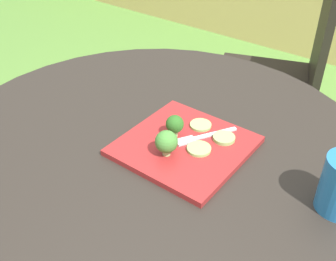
% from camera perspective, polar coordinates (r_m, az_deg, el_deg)
% --- Properties ---
extents(patio_table, '(1.06, 1.06, 0.72)m').
position_cam_1_polar(patio_table, '(1.09, -2.03, -10.45)').
color(patio_table, '#28231E').
rests_on(patio_table, ground_plane).
extents(patio_chair, '(0.56, 0.56, 0.90)m').
position_cam_1_polar(patio_chair, '(1.81, 16.76, 8.82)').
color(patio_chair, black).
rests_on(patio_chair, ground_plane).
extents(salad_plate, '(0.27, 0.27, 0.01)m').
position_cam_1_polar(salad_plate, '(0.93, 2.36, -2.18)').
color(salad_plate, maroon).
rests_on(salad_plate, patio_table).
extents(fork, '(0.09, 0.14, 0.00)m').
position_cam_1_polar(fork, '(0.94, 4.69, -0.93)').
color(fork, silver).
rests_on(fork, salad_plate).
extents(broccoli_floret_0, '(0.04, 0.04, 0.06)m').
position_cam_1_polar(broccoli_floret_0, '(0.92, 0.97, 0.87)').
color(broccoli_floret_0, '#99B770').
rests_on(broccoli_floret_0, salad_plate).
extents(broccoli_floret_1, '(0.05, 0.05, 0.06)m').
position_cam_1_polar(broccoli_floret_1, '(0.87, -0.23, -1.64)').
color(broccoli_floret_1, '#99B770').
rests_on(broccoli_floret_1, salad_plate).
extents(cucumber_slice_0, '(0.05, 0.05, 0.01)m').
position_cam_1_polar(cucumber_slice_0, '(0.94, 7.96, -1.05)').
color(cucumber_slice_0, '#8EB766').
rests_on(cucumber_slice_0, salad_plate).
extents(cucumber_slice_1, '(0.05, 0.05, 0.01)m').
position_cam_1_polar(cucumber_slice_1, '(0.90, 4.42, -2.60)').
color(cucumber_slice_1, '#8EB766').
rests_on(cucumber_slice_1, salad_plate).
extents(cucumber_slice_2, '(0.05, 0.05, 0.01)m').
position_cam_1_polar(cucumber_slice_2, '(0.98, 4.66, 0.78)').
color(cucumber_slice_2, '#8EB766').
rests_on(cucumber_slice_2, salad_plate).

